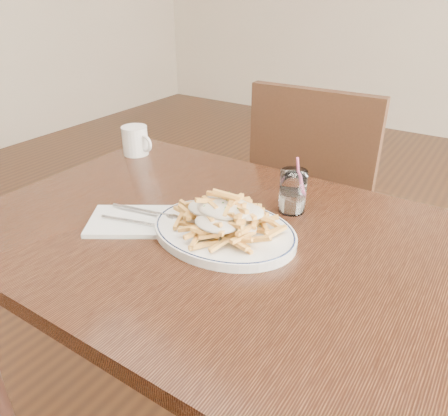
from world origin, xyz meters
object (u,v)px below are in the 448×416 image
Objects in this scene: coffee_mug at (136,141)px; water_glass at (293,194)px; chair_far at (316,195)px; fries_plate at (224,231)px; table at (226,263)px; loaded_fries at (224,212)px.

water_glass is at bearing -7.57° from coffee_mug.
water_glass is (0.14, -0.53, 0.26)m from chair_far.
water_glass reaches higher than fries_plate.
coffee_mug is (-0.52, 0.27, 0.03)m from fries_plate.
chair_far is 0.76m from fries_plate.
chair_far is at bearing 94.97° from fries_plate.
table is at bearing -111.91° from water_glass.
coffee_mug is at bearing 172.43° from water_glass.
fries_plate is 0.21m from water_glass.
table is at bearing -84.96° from chair_far.
chair_far is at bearing 104.27° from water_glass.
water_glass is 0.60m from coffee_mug.
fries_plate is (0.06, -0.73, 0.22)m from chair_far.
loaded_fries is at bearing -90.08° from table.
loaded_fries is at bearing -27.48° from coffee_mug.
chair_far is 6.62× the size of water_glass.
chair_far is 8.17× the size of coffee_mug.
chair_far reaches higher than coffee_mug.
water_glass reaches higher than table.
loaded_fries is (-0.00, -0.01, 0.14)m from table.
fries_plate is 1.60× the size of loaded_fries.
coffee_mug is at bearing 153.42° from table.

